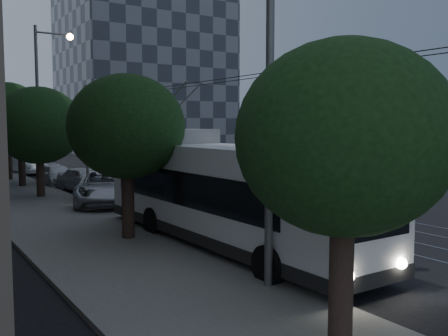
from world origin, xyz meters
name	(u,v)px	position (x,y,z in m)	size (l,w,h in m)	color
ground	(305,230)	(0.00, 0.00, 0.00)	(120.00, 120.00, 0.00)	black
sidewalk	(5,187)	(-7.50, 20.00, 0.07)	(5.00, 90.00, 0.15)	slate
tram_rails	(148,179)	(2.50, 20.00, 0.01)	(4.52, 90.00, 0.02)	#93939B
overhead_wires	(44,134)	(-4.97, 20.00, 3.47)	(2.23, 90.00, 6.00)	black
building_distant_right	(144,71)	(18.00, 55.00, 12.00)	(22.00, 18.00, 24.00)	#373D46
trolleybus	(221,193)	(-4.10, -0.31, 1.80)	(2.90, 13.11, 5.63)	silver
pickup_silver	(107,187)	(-4.30, 10.06, 0.91)	(3.01, 6.53, 1.82)	#ACAEB4
car_white_a	(85,179)	(-3.78, 15.37, 0.77)	(1.81, 4.51, 1.54)	#AEAFB3
car_white_b	(57,176)	(-4.30, 19.50, 0.66)	(1.86, 4.57, 1.33)	silver
car_white_c	(27,164)	(-4.30, 29.00, 0.78)	(1.66, 4.75, 1.57)	white
car_white_d	(37,163)	(-3.21, 30.09, 0.77)	(1.82, 4.52, 1.54)	#AFAFB3
tree_0	(344,139)	(-6.50, -8.03, 3.82)	(3.87, 3.87, 5.58)	black
tree_1	(127,127)	(-6.50, 1.91, 3.98)	(3.99, 3.99, 5.80)	black
tree_2	(39,126)	(-6.64, 14.00, 4.01)	(4.67, 4.67, 6.12)	black
tree_3	(20,120)	(-6.50, 19.56, 4.36)	(3.87, 3.87, 6.13)	black
tree_4	(7,114)	(-6.50, 24.00, 4.81)	(4.99, 4.99, 7.07)	black
streetlamp_near	(284,46)	(-5.23, -4.84, 5.94)	(2.39, 0.44, 9.85)	slate
streetlamp_far	(44,91)	(-5.12, 18.93, 6.17)	(2.48, 0.44, 10.27)	slate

